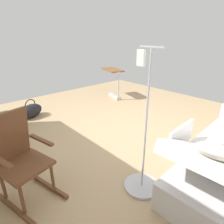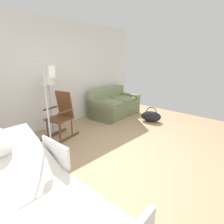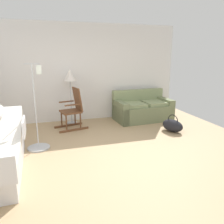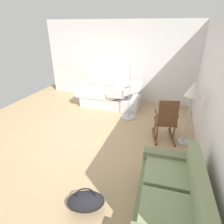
% 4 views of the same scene
% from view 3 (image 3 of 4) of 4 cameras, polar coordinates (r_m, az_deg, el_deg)
% --- Properties ---
extents(ground_plane, '(6.70, 6.70, 0.00)m').
position_cam_3_polar(ground_plane, '(4.19, -1.06, -11.55)').
color(ground_plane, tan).
extents(back_wall, '(5.56, 0.10, 2.70)m').
position_cam_3_polar(back_wall, '(6.43, -7.61, 9.91)').
color(back_wall, white).
rests_on(back_wall, ground).
extents(couch, '(1.65, 0.95, 0.85)m').
position_cam_3_polar(couch, '(6.51, 7.85, 0.65)').
color(couch, '#737D57').
rests_on(couch, ground).
extents(rocking_chair, '(0.85, 0.63, 1.05)m').
position_cam_3_polar(rocking_chair, '(5.73, -9.93, 0.72)').
color(rocking_chair, brown).
rests_on(rocking_chair, ground).
extents(floor_lamp, '(0.34, 0.34, 1.48)m').
position_cam_3_polar(floor_lamp, '(6.06, -10.75, 8.38)').
color(floor_lamp, '#B2B5BA').
rests_on(floor_lamp, ground).
extents(duffel_bag, '(0.50, 0.64, 0.43)m').
position_cam_3_polar(duffel_bag, '(5.68, 15.29, -3.35)').
color(duffel_bag, black).
rests_on(duffel_bag, ground).
extents(iv_pole, '(0.44, 0.44, 1.69)m').
position_cam_3_polar(iv_pole, '(4.71, -18.42, -6.04)').
color(iv_pole, '#B2B5BA').
rests_on(iv_pole, ground).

